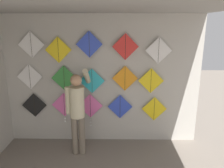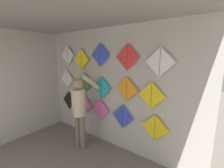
{
  "view_description": "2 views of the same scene",
  "coord_description": "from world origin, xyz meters",
  "px_view_note": "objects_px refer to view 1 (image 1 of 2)",
  "views": [
    {
      "loc": [
        0.47,
        -0.75,
        2.57
      ],
      "look_at": [
        0.41,
        3.52,
        1.42
      ],
      "focal_mm": 35.0,
      "sensor_mm": 36.0,
      "label": 1
    },
    {
      "loc": [
        2.29,
        1.09,
        2.19
      ],
      "look_at": [
        0.47,
        3.52,
        1.6
      ],
      "focal_mm": 24.0,
      "sensor_mm": 36.0,
      "label": 2
    }
  ],
  "objects_px": {
    "kite_8": "(125,78)",
    "kite_7": "(92,81)",
    "kite_5": "(30,77)",
    "kite_13": "(125,47)",
    "kite_6": "(64,78)",
    "kite_9": "(151,81)",
    "shopkeeper": "(77,108)",
    "kite_0": "(34,105)",
    "kite_11": "(58,50)",
    "kite_4": "(154,109)",
    "kite_3": "(120,107)",
    "kite_1": "(64,106)",
    "kite_10": "(31,45)",
    "kite_12": "(89,44)",
    "kite_14": "(159,51)",
    "kite_2": "(90,108)"
  },
  "relations": [
    {
      "from": "kite_3",
      "to": "kite_12",
      "type": "distance_m",
      "value": 1.5
    },
    {
      "from": "kite_0",
      "to": "kite_11",
      "type": "height_order",
      "value": "kite_11"
    },
    {
      "from": "kite_2",
      "to": "kite_8",
      "type": "bearing_deg",
      "value": 0.08
    },
    {
      "from": "kite_1",
      "to": "kite_2",
      "type": "bearing_deg",
      "value": -0.03
    },
    {
      "from": "kite_8",
      "to": "kite_0",
      "type": "bearing_deg",
      "value": 180.0
    },
    {
      "from": "kite_6",
      "to": "kite_10",
      "type": "xyz_separation_m",
      "value": [
        -0.64,
        0.0,
        0.7
      ]
    },
    {
      "from": "kite_0",
      "to": "kite_4",
      "type": "height_order",
      "value": "kite_0"
    },
    {
      "from": "kite_1",
      "to": "kite_13",
      "type": "xyz_separation_m",
      "value": [
        1.33,
        0.0,
        1.3
      ]
    },
    {
      "from": "kite_5",
      "to": "kite_11",
      "type": "relative_size",
      "value": 1.0
    },
    {
      "from": "kite_7",
      "to": "kite_11",
      "type": "relative_size",
      "value": 1.0
    },
    {
      "from": "kite_14",
      "to": "kite_12",
      "type": "bearing_deg",
      "value": 180.0
    },
    {
      "from": "kite_4",
      "to": "kite_14",
      "type": "distance_m",
      "value": 1.28
    },
    {
      "from": "kite_6",
      "to": "kite_9",
      "type": "bearing_deg",
      "value": 0.0
    },
    {
      "from": "kite_6",
      "to": "kite_12",
      "type": "xyz_separation_m",
      "value": [
        0.56,
        0.0,
        0.71
      ]
    },
    {
      "from": "kite_3",
      "to": "kite_10",
      "type": "xyz_separation_m",
      "value": [
        -1.84,
        0.0,
        1.35
      ]
    },
    {
      "from": "kite_14",
      "to": "kite_8",
      "type": "bearing_deg",
      "value": 180.0
    },
    {
      "from": "kite_7",
      "to": "kite_13",
      "type": "bearing_deg",
      "value": 0.0
    },
    {
      "from": "kite_5",
      "to": "kite_8",
      "type": "relative_size",
      "value": 1.0
    },
    {
      "from": "kite_4",
      "to": "kite_8",
      "type": "relative_size",
      "value": 1.0
    },
    {
      "from": "kite_8",
      "to": "kite_7",
      "type": "bearing_deg",
      "value": 180.0
    },
    {
      "from": "kite_9",
      "to": "kite_13",
      "type": "bearing_deg",
      "value": 180.0
    },
    {
      "from": "kite_3",
      "to": "kite_14",
      "type": "xyz_separation_m",
      "value": [
        0.78,
        0.0,
        1.23
      ]
    },
    {
      "from": "kite_8",
      "to": "kite_12",
      "type": "height_order",
      "value": "kite_12"
    },
    {
      "from": "kite_5",
      "to": "kite_10",
      "type": "bearing_deg",
      "value": 0.0
    },
    {
      "from": "kite_12",
      "to": "kite_10",
      "type": "bearing_deg",
      "value": 180.0
    },
    {
      "from": "kite_4",
      "to": "kite_10",
      "type": "xyz_separation_m",
      "value": [
        -2.6,
        0.0,
        1.39
      ]
    },
    {
      "from": "kite_7",
      "to": "kite_8",
      "type": "relative_size",
      "value": 1.0
    },
    {
      "from": "kite_9",
      "to": "kite_10",
      "type": "height_order",
      "value": "kite_10"
    },
    {
      "from": "kite_3",
      "to": "kite_6",
      "type": "bearing_deg",
      "value": 180.0
    },
    {
      "from": "kite_12",
      "to": "kite_14",
      "type": "relative_size",
      "value": 1.0
    },
    {
      "from": "kite_3",
      "to": "kite_4",
      "type": "distance_m",
      "value": 0.76
    },
    {
      "from": "kite_0",
      "to": "kite_3",
      "type": "bearing_deg",
      "value": 0.0
    },
    {
      "from": "kite_1",
      "to": "kite_10",
      "type": "relative_size",
      "value": 1.25
    },
    {
      "from": "shopkeeper",
      "to": "kite_7",
      "type": "bearing_deg",
      "value": 61.14
    },
    {
      "from": "kite_3",
      "to": "kite_6",
      "type": "height_order",
      "value": "kite_6"
    },
    {
      "from": "shopkeeper",
      "to": "kite_13",
      "type": "bearing_deg",
      "value": 25.18
    },
    {
      "from": "kite_3",
      "to": "kite_5",
      "type": "distance_m",
      "value": 2.05
    },
    {
      "from": "kite_11",
      "to": "kite_9",
      "type": "bearing_deg",
      "value": 0.0
    },
    {
      "from": "kite_1",
      "to": "kite_10",
      "type": "height_order",
      "value": "kite_10"
    },
    {
      "from": "shopkeeper",
      "to": "kite_0",
      "type": "relative_size",
      "value": 3.25
    },
    {
      "from": "kite_7",
      "to": "kite_14",
      "type": "height_order",
      "value": "kite_14"
    },
    {
      "from": "kite_6",
      "to": "kite_11",
      "type": "relative_size",
      "value": 1.0
    },
    {
      "from": "kite_9",
      "to": "kite_13",
      "type": "relative_size",
      "value": 1.0
    },
    {
      "from": "kite_8",
      "to": "kite_10",
      "type": "xyz_separation_m",
      "value": [
        -1.94,
        0.0,
        0.7
      ]
    },
    {
      "from": "kite_5",
      "to": "kite_1",
      "type": "bearing_deg",
      "value": -0.06
    },
    {
      "from": "kite_12",
      "to": "kite_1",
      "type": "bearing_deg",
      "value": -179.93
    },
    {
      "from": "kite_4",
      "to": "kite_5",
      "type": "xyz_separation_m",
      "value": [
        -2.69,
        0.0,
        0.72
      ]
    },
    {
      "from": "kite_8",
      "to": "kite_12",
      "type": "xyz_separation_m",
      "value": [
        -0.74,
        0.0,
        0.72
      ]
    },
    {
      "from": "kite_5",
      "to": "kite_13",
      "type": "height_order",
      "value": "kite_13"
    },
    {
      "from": "kite_14",
      "to": "kite_10",
      "type": "bearing_deg",
      "value": 180.0
    }
  ]
}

